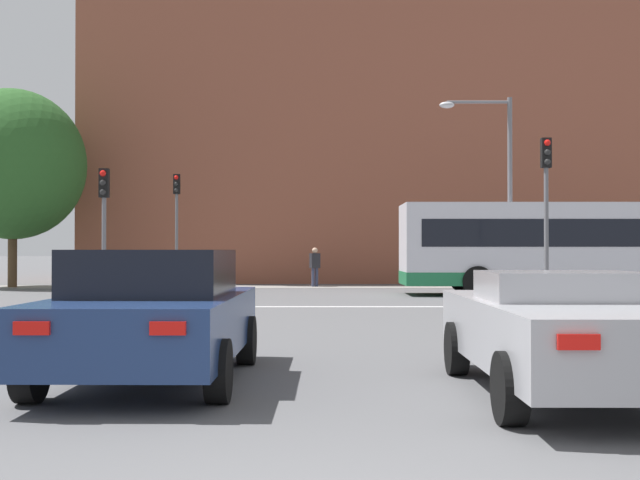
% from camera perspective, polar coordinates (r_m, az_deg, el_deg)
% --- Properties ---
extents(stop_line_strip, '(9.05, 0.30, 0.01)m').
position_cam_1_polar(stop_line_strip, '(21.42, 0.71, -4.76)').
color(stop_line_strip, silver).
rests_on(stop_line_strip, ground_plane).
extents(far_pavement, '(70.05, 2.50, 0.01)m').
position_cam_1_polar(far_pavement, '(32.96, 0.56, -3.35)').
color(far_pavement, gray).
rests_on(far_pavement, ground_plane).
extents(brick_civic_building, '(29.30, 14.25, 26.41)m').
position_cam_1_polar(brick_civic_building, '(43.49, 5.05, 10.24)').
color(brick_civic_building, brown).
rests_on(brick_civic_building, ground_plane).
extents(car_saloon_left, '(2.12, 4.40, 1.52)m').
position_cam_1_polar(car_saloon_left, '(9.48, -11.45, -5.19)').
color(car_saloon_left, navy).
rests_on(car_saloon_left, ground_plane).
extents(car_roadster_right, '(2.02, 4.57, 1.29)m').
position_cam_1_polar(car_roadster_right, '(8.75, 17.27, -6.14)').
color(car_roadster_right, '#9E9EA3').
rests_on(car_roadster_right, ground_plane).
extents(bus_crossing_lead, '(12.09, 2.73, 3.07)m').
position_cam_1_polar(bus_crossing_lead, '(28.47, 18.35, -0.41)').
color(bus_crossing_lead, silver).
rests_on(bus_crossing_lead, ground_plane).
extents(traffic_light_near_left, '(0.26, 0.31, 3.76)m').
position_cam_1_polar(traffic_light_near_left, '(22.79, -14.83, 1.91)').
color(traffic_light_near_left, slate).
rests_on(traffic_light_near_left, ground_plane).
extents(traffic_light_far_left, '(0.26, 0.31, 4.57)m').
position_cam_1_polar(traffic_light_far_left, '(32.68, -9.88, 1.98)').
color(traffic_light_far_left, slate).
rests_on(traffic_light_far_left, ground_plane).
extents(traffic_light_near_right, '(0.26, 0.31, 4.51)m').
position_cam_1_polar(traffic_light_near_right, '(22.25, 16.08, 3.17)').
color(traffic_light_near_right, slate).
rests_on(traffic_light_near_right, ground_plane).
extents(street_lamp_junction, '(2.44, 0.36, 6.63)m').
position_cam_1_polar(street_lamp_junction, '(27.55, 12.71, 4.74)').
color(street_lamp_junction, slate).
rests_on(street_lamp_junction, ground_plane).
extents(pedestrian_waiting, '(0.46, 0.38, 1.62)m').
position_cam_1_polar(pedestrian_waiting, '(33.03, -0.08, -1.72)').
color(pedestrian_waiting, '#333851').
rests_on(pedestrian_waiting, ground_plane).
extents(tree_by_building, '(5.82, 5.82, 8.06)m').
position_cam_1_polar(tree_by_building, '(34.97, -20.72, 5.04)').
color(tree_by_building, '#4C3823').
rests_on(tree_by_building, ground_plane).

